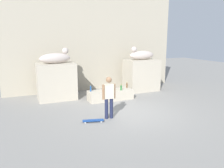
# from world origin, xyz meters

# --- Properties ---
(ground_plane) EXTENTS (40.00, 40.00, 0.00)m
(ground_plane) POSITION_xyz_m (0.00, 0.00, 0.00)
(ground_plane) COLOR gray
(facade_wall) EXTENTS (10.44, 0.60, 6.26)m
(facade_wall) POSITION_xyz_m (0.00, 5.02, 3.13)
(facade_wall) COLOR #ADA38E
(facade_wall) RESTS_ON ground_plane
(pedestal_left) EXTENTS (1.89, 1.32, 1.85)m
(pedestal_left) POSITION_xyz_m (-2.50, 3.40, 0.93)
(pedestal_left) COLOR #B7AD99
(pedestal_left) RESTS_ON ground_plane
(pedestal_right) EXTENTS (1.89, 1.32, 1.85)m
(pedestal_right) POSITION_xyz_m (2.50, 3.40, 0.93)
(pedestal_right) COLOR #B7AD99
(pedestal_right) RESTS_ON ground_plane
(statue_reclining_left) EXTENTS (1.68, 0.84, 0.78)m
(statue_reclining_left) POSITION_xyz_m (-2.47, 3.41, 2.14)
(statue_reclining_left) COLOR beige
(statue_reclining_left) RESTS_ON pedestal_left
(statue_reclining_right) EXTENTS (1.63, 0.65, 0.78)m
(statue_reclining_right) POSITION_xyz_m (2.47, 3.40, 2.14)
(statue_reclining_right) COLOR beige
(statue_reclining_right) RESTS_ON pedestal_right
(ledge_block) EXTENTS (2.31, 0.79, 0.50)m
(ledge_block) POSITION_xyz_m (0.00, 2.19, 0.25)
(ledge_block) COLOR #B7AD99
(ledge_block) RESTS_ON ground_plane
(skater) EXTENTS (0.54, 0.23, 1.67)m
(skater) POSITION_xyz_m (-1.07, -0.24, 0.92)
(skater) COLOR #1E233F
(skater) RESTS_ON ground_plane
(skateboard) EXTENTS (0.82, 0.39, 0.08)m
(skateboard) POSITION_xyz_m (-1.77, -0.38, 0.06)
(skateboard) COLOR navy
(skateboard) RESTS_ON ground_plane
(bottle_blue) EXTENTS (0.07, 0.07, 0.33)m
(bottle_blue) POSITION_xyz_m (-1.01, 2.33, 0.64)
(bottle_blue) COLOR #194C99
(bottle_blue) RESTS_ON ledge_block
(bottle_brown) EXTENTS (0.06, 0.06, 0.31)m
(bottle_brown) POSITION_xyz_m (1.01, 2.34, 0.63)
(bottle_brown) COLOR #593314
(bottle_brown) RESTS_ON ledge_block
(bottle_orange) EXTENTS (0.07, 0.07, 0.27)m
(bottle_orange) POSITION_xyz_m (-0.38, 2.24, 0.61)
(bottle_orange) COLOR orange
(bottle_orange) RESTS_ON ledge_block
(bottle_green) EXTENTS (0.08, 0.08, 0.30)m
(bottle_green) POSITION_xyz_m (0.50, 1.99, 0.63)
(bottle_green) COLOR #1E722D
(bottle_green) RESTS_ON ledge_block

